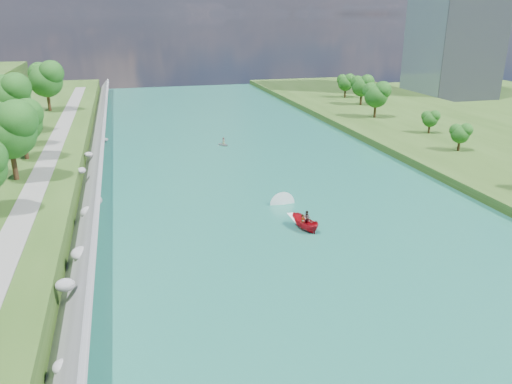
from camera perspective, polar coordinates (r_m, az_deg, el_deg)
name	(u,v)px	position (r m, az deg, el deg)	size (l,w,h in m)	color
ground	(321,250)	(57.43, 7.46, -6.57)	(260.00, 260.00, 0.00)	#2D5119
river_water	(271,192)	(74.78, 1.70, -0.02)	(55.00, 240.00, 0.10)	#196153
riprap_bank	(89,199)	(70.72, -18.56, -0.75)	(4.15, 236.00, 4.05)	slate
riverside_path	(35,189)	(71.81, -23.97, 0.34)	(3.00, 200.00, 0.10)	gray
trees_east	(490,131)	(95.84, 25.16, 6.34)	(13.35, 135.08, 10.62)	#1A4813
motorboat	(301,220)	(62.96, 5.21, -3.16)	(3.60, 19.23, 2.16)	#B70E1A
raft	(224,144)	(101.73, -3.72, 5.53)	(2.79, 3.06, 1.62)	gray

